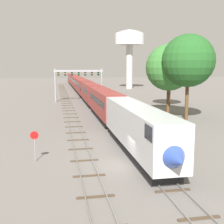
% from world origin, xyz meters
% --- Properties ---
extents(ground_plane, '(400.00, 400.00, 0.00)m').
position_xyz_m(ground_plane, '(0.00, 0.00, 0.00)').
color(ground_plane, slate).
extents(track_main, '(2.60, 200.00, 0.16)m').
position_xyz_m(track_main, '(2.00, 60.00, 0.07)').
color(track_main, slate).
rests_on(track_main, ground).
extents(track_near, '(2.60, 160.00, 0.16)m').
position_xyz_m(track_near, '(-3.50, 40.00, 0.07)').
color(track_near, slate).
rests_on(track_near, ground).
extents(passenger_train, '(3.04, 143.10, 4.80)m').
position_xyz_m(passenger_train, '(2.00, 65.27, 2.61)').
color(passenger_train, silver).
rests_on(passenger_train, ground).
extents(signal_gantry, '(12.10, 0.49, 8.15)m').
position_xyz_m(signal_gantry, '(-0.25, 49.93, 6.03)').
color(signal_gantry, '#999BA0').
rests_on(signal_gantry, ground).
extents(water_tower, '(11.19, 11.19, 22.44)m').
position_xyz_m(water_tower, '(22.19, 88.69, 18.04)').
color(water_tower, beige).
rests_on(water_tower, ground).
extents(stop_sign, '(0.76, 0.08, 2.88)m').
position_xyz_m(stop_sign, '(-8.00, 2.67, 1.87)').
color(stop_sign, gray).
rests_on(stop_sign, ground).
extents(trackside_tree_left, '(7.07, 7.07, 10.48)m').
position_xyz_m(trackside_tree_left, '(19.03, 38.52, 6.93)').
color(trackside_tree_left, brown).
rests_on(trackside_tree_left, ground).
extents(trackside_tree_mid, '(8.15, 8.15, 12.59)m').
position_xyz_m(trackside_tree_mid, '(13.64, 25.27, 8.50)').
color(trackside_tree_mid, brown).
rests_on(trackside_tree_mid, ground).
extents(trackside_tree_right, '(8.49, 8.49, 13.87)m').
position_xyz_m(trackside_tree_right, '(15.07, 20.68, 9.60)').
color(trackside_tree_right, brown).
rests_on(trackside_tree_right, ground).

